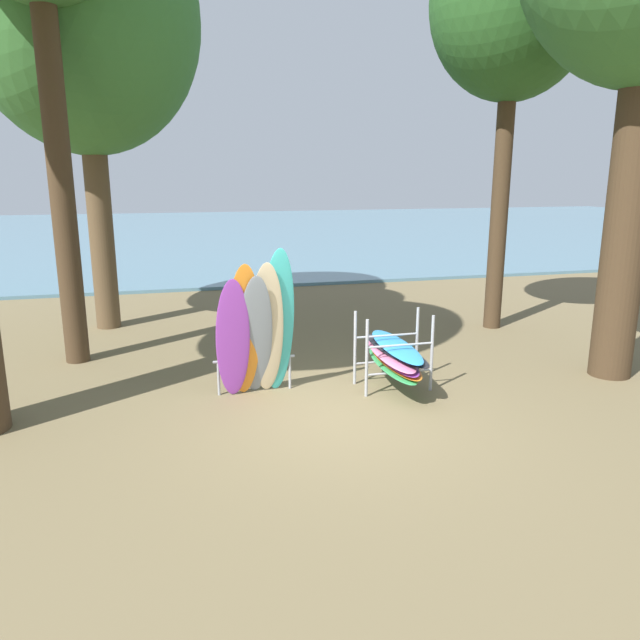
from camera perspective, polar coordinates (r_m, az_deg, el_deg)
The scene contains 6 objects.
ground_plane at distance 8.99m, azimuth 1.75°, elevation -8.85°, with size 80.00×80.00×0.00m, color brown.
lake_water at distance 36.37m, azimuth -10.83°, elevation 8.09°, with size 80.00×36.00×0.10m, color slate.
tree_mid_behind at distance 14.43m, azimuth 17.73°, elevation 26.40°, with size 3.41×3.41×8.79m.
tree_far_right_back at distance 14.65m, azimuth -21.35°, elevation 24.76°, with size 4.75×4.75×9.25m.
leaning_board_pile at distance 9.40m, azimuth -5.99°, elevation -1.09°, with size 1.31×0.61×2.37m.
board_storage_rack at distance 9.98m, azimuth 6.94°, elevation -3.27°, with size 1.15×2.13×1.25m.
Camera 1 is at (-2.34, -7.97, 3.44)m, focal length 34.07 mm.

